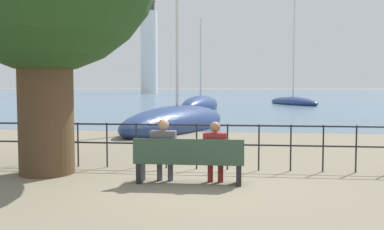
{
  "coord_description": "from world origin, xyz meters",
  "views": [
    {
      "loc": [
        0.99,
        -8.27,
        1.9
      ],
      "look_at": [
        0.0,
        0.5,
        1.31
      ],
      "focal_mm": 40.0,
      "sensor_mm": 36.0,
      "label": 1
    }
  ],
  "objects_px": {
    "sailboat_4": "(201,105)",
    "harbor_lighthouse": "(149,47)",
    "sailboat_1": "(293,102)",
    "seated_person_left": "(164,147)",
    "park_bench": "(189,161)",
    "sailboat_2": "(177,123)",
    "seated_person_right": "(215,149)"
  },
  "relations": [
    {
      "from": "park_bench",
      "to": "sailboat_2",
      "type": "xyz_separation_m",
      "value": [
        -1.76,
        10.36,
        -0.12
      ]
    },
    {
      "from": "seated_person_left",
      "to": "sailboat_2",
      "type": "height_order",
      "value": "sailboat_2"
    },
    {
      "from": "seated_person_left",
      "to": "park_bench",
      "type": "bearing_deg",
      "value": -8.55
    },
    {
      "from": "park_bench",
      "to": "sailboat_2",
      "type": "bearing_deg",
      "value": 99.63
    },
    {
      "from": "park_bench",
      "to": "seated_person_left",
      "type": "relative_size",
      "value": 1.69
    },
    {
      "from": "sailboat_1",
      "to": "sailboat_4",
      "type": "xyz_separation_m",
      "value": [
        -8.86,
        -11.28,
        0.05
      ]
    },
    {
      "from": "park_bench",
      "to": "seated_person_right",
      "type": "xyz_separation_m",
      "value": [
        0.51,
        0.08,
        0.23
      ]
    },
    {
      "from": "sailboat_2",
      "to": "seated_person_left",
      "type": "bearing_deg",
      "value": -64.11
    },
    {
      "from": "sailboat_4",
      "to": "harbor_lighthouse",
      "type": "height_order",
      "value": "harbor_lighthouse"
    },
    {
      "from": "seated_person_left",
      "to": "seated_person_right",
      "type": "relative_size",
      "value": 1.04
    },
    {
      "from": "seated_person_left",
      "to": "seated_person_right",
      "type": "distance_m",
      "value": 1.02
    },
    {
      "from": "park_bench",
      "to": "seated_person_right",
      "type": "bearing_deg",
      "value": 8.86
    },
    {
      "from": "sailboat_1",
      "to": "sailboat_2",
      "type": "bearing_deg",
      "value": -130.21
    },
    {
      "from": "sailboat_1",
      "to": "harbor_lighthouse",
      "type": "height_order",
      "value": "harbor_lighthouse"
    },
    {
      "from": "sailboat_1",
      "to": "harbor_lighthouse",
      "type": "bearing_deg",
      "value": 89.36
    },
    {
      "from": "seated_person_right",
      "to": "sailboat_4",
      "type": "height_order",
      "value": "sailboat_4"
    },
    {
      "from": "seated_person_right",
      "to": "sailboat_4",
      "type": "distance_m",
      "value": 27.08
    },
    {
      "from": "park_bench",
      "to": "sailboat_2",
      "type": "height_order",
      "value": "sailboat_2"
    },
    {
      "from": "sailboat_2",
      "to": "seated_person_right",
      "type": "bearing_deg",
      "value": -58.59
    },
    {
      "from": "sailboat_2",
      "to": "sailboat_4",
      "type": "height_order",
      "value": "sailboat_2"
    },
    {
      "from": "sailboat_1",
      "to": "sailboat_2",
      "type": "xyz_separation_m",
      "value": [
        -8.34,
        -27.93,
        0.03
      ]
    },
    {
      "from": "sailboat_4",
      "to": "harbor_lighthouse",
      "type": "distance_m",
      "value": 90.4
    },
    {
      "from": "seated_person_right",
      "to": "sailboat_4",
      "type": "bearing_deg",
      "value": 95.9
    },
    {
      "from": "seated_person_right",
      "to": "park_bench",
      "type": "bearing_deg",
      "value": -171.14
    },
    {
      "from": "sailboat_2",
      "to": "harbor_lighthouse",
      "type": "bearing_deg",
      "value": 121.81
    },
    {
      "from": "sailboat_1",
      "to": "harbor_lighthouse",
      "type": "xyz_separation_m",
      "value": [
        -31.84,
        75.19,
        13.0
      ]
    },
    {
      "from": "seated_person_right",
      "to": "sailboat_1",
      "type": "bearing_deg",
      "value": 80.97
    },
    {
      "from": "park_bench",
      "to": "harbor_lighthouse",
      "type": "distance_m",
      "value": 116.97
    },
    {
      "from": "sailboat_1",
      "to": "sailboat_4",
      "type": "height_order",
      "value": "sailboat_1"
    },
    {
      "from": "sailboat_1",
      "to": "harbor_lighthouse",
      "type": "distance_m",
      "value": 82.69
    },
    {
      "from": "harbor_lighthouse",
      "to": "seated_person_left",
      "type": "bearing_deg",
      "value": -77.69
    },
    {
      "from": "sailboat_1",
      "to": "harbor_lighthouse",
      "type": "relative_size",
      "value": 0.43
    }
  ]
}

